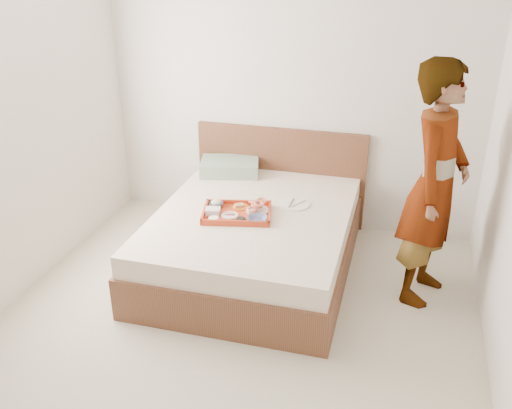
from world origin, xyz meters
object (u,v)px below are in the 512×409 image
Objects in this scene: bed at (253,240)px; tray at (237,213)px; person at (435,186)px; dinner_plate at (295,204)px.

tray is (-0.11, -0.10, 0.29)m from bed.
person is at bearing -8.52° from tray.
bed is 0.33m from tray.
tray is at bearing -142.23° from dinner_plate.
bed is at bearing 106.94° from person.
tray is 1.54m from person.
bed is 8.02× the size of dinner_plate.
person is at bearing -0.15° from bed.
tray is 0.52m from dinner_plate.
tray reaches higher than bed.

